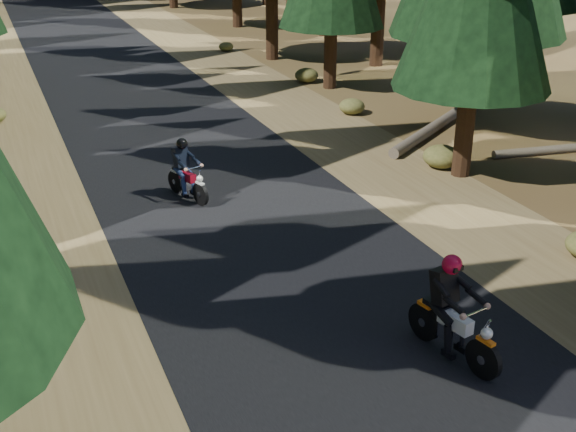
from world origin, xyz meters
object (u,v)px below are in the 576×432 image
object	(u,v)px
rider_lead	(454,326)
rider_follow	(187,179)
log_near	(436,126)
log_far	(550,150)

from	to	relation	value
rider_lead	rider_follow	size ratio (longest dim) A/B	1.16
log_near	log_far	world-z (taller)	log_near
log_near	rider_follow	size ratio (longest dim) A/B	3.61
rider_lead	log_far	bearing A→B (deg)	-150.31
log_far	rider_lead	size ratio (longest dim) A/B	1.74
rider_follow	log_near	bearing A→B (deg)	177.71
rider_follow	log_far	bearing A→B (deg)	158.09
log_near	rider_lead	distance (m)	11.98
log_near	log_far	bearing A→B (deg)	-95.81
log_near	log_far	distance (m)	3.51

